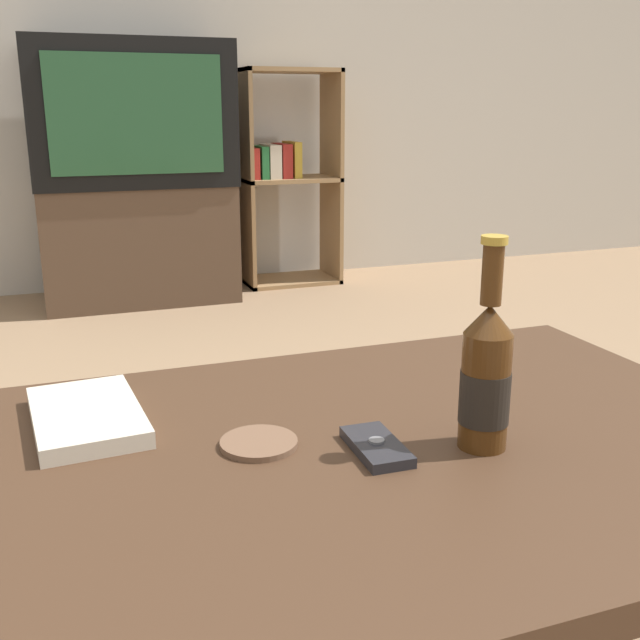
{
  "coord_description": "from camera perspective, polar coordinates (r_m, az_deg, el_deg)",
  "views": [
    {
      "loc": [
        -0.33,
        -0.81,
        0.88
      ],
      "look_at": [
        0.06,
        0.24,
        0.56
      ],
      "focal_mm": 42.0,
      "sensor_mm": 36.0,
      "label": 1
    }
  ],
  "objects": [
    {
      "name": "back_wall",
      "position": [
        3.88,
        -16.34,
        21.59
      ],
      "size": [
        8.0,
        0.05,
        2.6
      ],
      "color": "beige",
      "rests_on": "ground_plane"
    },
    {
      "name": "coffee_table",
      "position": [
        1.0,
        1.77,
        -12.87
      ],
      "size": [
        1.19,
        0.76,
        0.46
      ],
      "color": "#422B1C",
      "rests_on": "ground_plane"
    },
    {
      "name": "tv_stand",
      "position": [
        3.6,
        -13.67,
        5.72
      ],
      "size": [
        0.86,
        0.47,
        0.53
      ],
      "color": "#4C3828",
      "rests_on": "ground_plane"
    },
    {
      "name": "television",
      "position": [
        3.55,
        -14.29,
        14.95
      ],
      "size": [
        0.87,
        0.51,
        0.62
      ],
      "color": "black",
      "rests_on": "tv_stand"
    },
    {
      "name": "bookshelf",
      "position": [
        3.82,
        -2.68,
        11.01
      ],
      "size": [
        0.48,
        0.3,
        1.06
      ],
      "color": "#99754C",
      "rests_on": "ground_plane"
    },
    {
      "name": "beer_bottle",
      "position": [
        0.96,
        12.52,
        -4.22
      ],
      "size": [
        0.06,
        0.06,
        0.27
      ],
      "color": "#47280F",
      "rests_on": "coffee_table"
    },
    {
      "name": "cell_phone",
      "position": [
        0.96,
        4.32,
        -9.59
      ],
      "size": [
        0.06,
        0.12,
        0.02
      ],
      "rotation": [
        0.0,
        0.0,
        -0.03
      ],
      "color": "#232328",
      "rests_on": "coffee_table"
    },
    {
      "name": "coaster",
      "position": [
        0.98,
        -4.68,
        -9.33
      ],
      "size": [
        0.1,
        0.1,
        0.01
      ],
      "color": "brown",
      "rests_on": "coffee_table"
    },
    {
      "name": "table_book",
      "position": [
        1.08,
        -17.35,
        -7.02
      ],
      "size": [
        0.16,
        0.24,
        0.02
      ],
      "rotation": [
        0.0,
        0.0,
        0.07
      ],
      "color": "beige",
      "rests_on": "coffee_table"
    }
  ]
}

